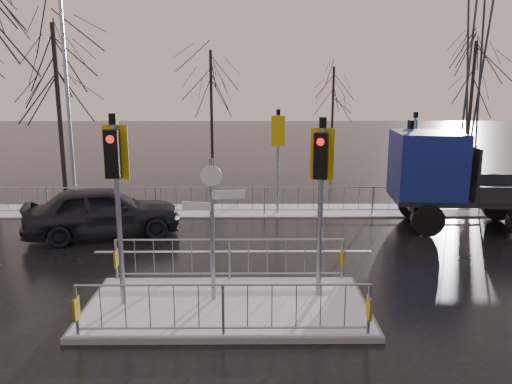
{
  "coord_description": "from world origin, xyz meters",
  "views": [
    {
      "loc": [
        0.53,
        -9.92,
        4.66
      ],
      "look_at": [
        0.65,
        3.61,
        1.8
      ],
      "focal_mm": 35.0,
      "sensor_mm": 36.0,
      "label": 1
    }
  ],
  "objects_px": {
    "flatbed_truck": "(456,178)",
    "street_lamp_left": "(69,91)",
    "traffic_island": "(226,292)",
    "car_far_lane": "(103,211)"
  },
  "relations": [
    {
      "from": "street_lamp_left",
      "to": "car_far_lane",
      "type": "bearing_deg",
      "value": -61.11
    },
    {
      "from": "flatbed_truck",
      "to": "street_lamp_left",
      "type": "relative_size",
      "value": 0.87
    },
    {
      "from": "traffic_island",
      "to": "street_lamp_left",
      "type": "xyz_separation_m",
      "value": [
        -6.42,
        9.49,
        4.1
      ]
    },
    {
      "from": "traffic_island",
      "to": "flatbed_truck",
      "type": "relative_size",
      "value": 0.84
    },
    {
      "from": "traffic_island",
      "to": "flatbed_truck",
      "type": "bearing_deg",
      "value": 40.64
    },
    {
      "from": "car_far_lane",
      "to": "street_lamp_left",
      "type": "xyz_separation_m",
      "value": [
        -2.26,
        4.1,
        3.68
      ]
    },
    {
      "from": "traffic_island",
      "to": "flatbed_truck",
      "type": "distance_m",
      "value": 9.74
    },
    {
      "from": "traffic_island",
      "to": "car_far_lane",
      "type": "height_order",
      "value": "traffic_island"
    },
    {
      "from": "traffic_island",
      "to": "car_far_lane",
      "type": "xyz_separation_m",
      "value": [
        -4.16,
        5.39,
        0.42
      ]
    },
    {
      "from": "car_far_lane",
      "to": "flatbed_truck",
      "type": "xyz_separation_m",
      "value": [
        11.48,
        0.9,
        0.89
      ]
    }
  ]
}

